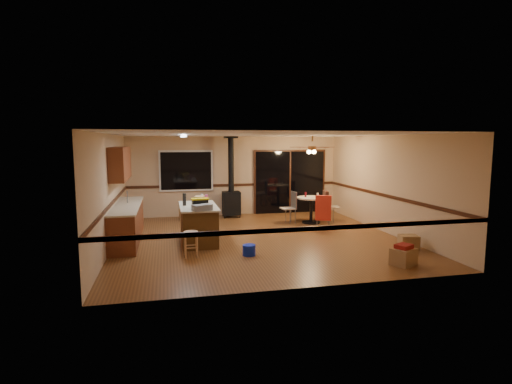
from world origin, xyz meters
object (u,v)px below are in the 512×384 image
object	(u,v)px
box_under_window	(187,214)
dining_table	(311,205)
kitchen_island	(198,224)
toolbox_black	(200,204)
chair_right	(326,202)
chair_left	(291,204)
wood_stove	(231,195)
box_corner_a	(403,257)
blue_bucket	(249,250)
chair_near	(323,208)
box_corner_b	(409,242)
toolbox_grey	(202,207)
bar_stool	(191,244)

from	to	relation	value
box_under_window	dining_table	bearing A→B (deg)	-19.08
kitchen_island	toolbox_black	size ratio (longest dim) A/B	4.71
chair_right	chair_left	bearing A→B (deg)	178.67
wood_stove	box_corner_a	xyz separation A→B (m)	(2.50, -5.79, -0.56)
blue_bucket	dining_table	bearing A→B (deg)	49.89
wood_stove	blue_bucket	bearing A→B (deg)	-94.34
chair_near	box_corner_b	xyz separation A→B (m)	(1.08, -2.44, -0.44)
toolbox_black	chair_near	bearing A→B (deg)	17.53
box_corner_a	kitchen_island	bearing A→B (deg)	144.23
dining_table	chair_near	bearing A→B (deg)	-88.12
chair_left	toolbox_grey	bearing A→B (deg)	-139.80
chair_right	bar_stool	bearing A→B (deg)	-145.69
toolbox_grey	chair_near	size ratio (longest dim) A/B	0.60
chair_left	dining_table	bearing A→B (deg)	-10.47
wood_stove	box_under_window	world-z (taller)	wood_stove
kitchen_island	toolbox_grey	xyz separation A→B (m)	(0.03, -0.72, 0.51)
box_corner_a	box_corner_b	world-z (taller)	box_corner_a
dining_table	box_under_window	size ratio (longest dim) A/B	1.88
chair_right	box_corner_b	bearing A→B (deg)	-80.18
dining_table	blue_bucket	bearing A→B (deg)	-130.11
chair_near	box_under_window	distance (m)	4.25
box_corner_a	chair_right	bearing A→B (deg)	87.30
chair_near	chair_left	bearing A→B (deg)	122.51
dining_table	chair_left	size ratio (longest dim) A/B	1.70
blue_bucket	box_corner_a	world-z (taller)	box_corner_a
blue_bucket	wood_stove	bearing A→B (deg)	85.66
toolbox_black	box_under_window	xyz separation A→B (m)	(-0.15, 3.23, -0.81)
box_corner_a	wood_stove	bearing A→B (deg)	113.39
chair_near	box_corner_a	bearing A→B (deg)	-85.32
kitchen_island	wood_stove	size ratio (longest dim) A/B	0.67
toolbox_grey	toolbox_black	xyz separation A→B (m)	(-0.02, 0.34, 0.03)
wood_stove	chair_right	size ratio (longest dim) A/B	3.60
toolbox_grey	box_corner_a	size ratio (longest dim) A/B	0.96
box_under_window	chair_left	bearing A→B (deg)	-20.69
bar_stool	toolbox_black	bearing A→B (deg)	72.18
bar_stool	dining_table	distance (m)	4.71
toolbox_black	box_corner_a	distance (m)	4.54
wood_stove	chair_right	bearing A→B (deg)	-26.86
bar_stool	chair_near	world-z (taller)	chair_near
blue_bucket	box_corner_a	xyz separation A→B (m)	(2.84, -1.33, 0.05)
toolbox_black	box_corner_a	xyz separation A→B (m)	(3.79, -2.36, -0.83)
wood_stove	chair_right	distance (m)	3.04
wood_stove	blue_bucket	world-z (taller)	wood_stove
dining_table	chair_right	bearing A→B (deg)	9.17
bar_stool	chair_near	size ratio (longest dim) A/B	0.79
toolbox_grey	box_under_window	world-z (taller)	toolbox_grey
wood_stove	toolbox_grey	size ratio (longest dim) A/B	5.95
toolbox_grey	blue_bucket	bearing A→B (deg)	-36.73
blue_bucket	dining_table	distance (m)	3.95
dining_table	box_corner_a	distance (m)	4.36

